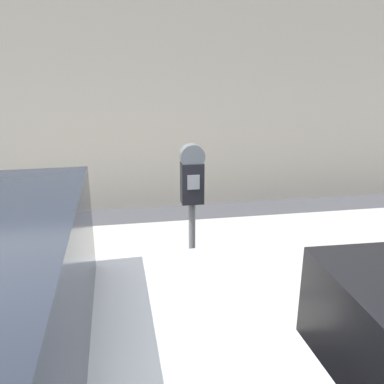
{
  "coord_description": "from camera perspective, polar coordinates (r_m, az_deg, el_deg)",
  "views": [
    {
      "loc": [
        -0.14,
        -1.84,
        2.33
      ],
      "look_at": [
        0.39,
        1.28,
        1.34
      ],
      "focal_mm": 35.0,
      "sensor_mm": 36.0,
      "label": 1
    }
  ],
  "objects": [
    {
      "name": "building_facade",
      "position": [
        6.71,
        -8.96,
        18.36
      ],
      "size": [
        24.0,
        0.3,
        4.94
      ],
      "color": "beige",
      "rests_on": "ground_plane"
    },
    {
      "name": "sidewalk",
      "position": [
        4.63,
        -6.88,
        -12.0
      ],
      "size": [
        24.0,
        2.8,
        0.14
      ],
      "color": "#BCB7AD",
      "rests_on": "ground_plane"
    },
    {
      "name": "parking_meter",
      "position": [
        3.32,
        0.0,
        -0.12
      ],
      "size": [
        0.21,
        0.15,
        1.63
      ],
      "color": "slate",
      "rests_on": "sidewalk"
    }
  ]
}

